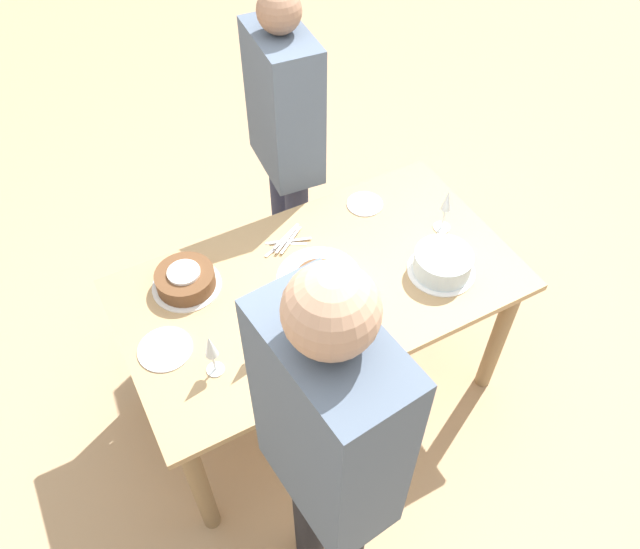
{
  "coord_description": "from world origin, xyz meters",
  "views": [
    {
      "loc": [
        0.74,
        1.37,
        2.61
      ],
      "look_at": [
        0.0,
        0.0,
        0.81
      ],
      "focal_mm": 35.0,
      "sensor_mm": 36.0,
      "label": 1
    }
  ],
  "objects_px": {
    "wine_glass_near": "(258,329)",
    "person_cutting": "(285,130)",
    "cake_front_chocolate": "(185,280)",
    "person_watching": "(328,449)",
    "cake_center_white": "(319,286)",
    "wine_glass_far": "(211,348)",
    "cake_back_decorated": "(443,263)",
    "wine_glass_extra": "(446,204)"
  },
  "relations": [
    {
      "from": "cake_front_chocolate",
      "to": "cake_back_decorated",
      "type": "xyz_separation_m",
      "value": [
        -0.91,
        0.41,
        0.01
      ]
    },
    {
      "from": "cake_center_white",
      "to": "cake_front_chocolate",
      "type": "relative_size",
      "value": 1.34
    },
    {
      "from": "cake_front_chocolate",
      "to": "person_cutting",
      "type": "bearing_deg",
      "value": -144.66
    },
    {
      "from": "wine_glass_far",
      "to": "cake_back_decorated",
      "type": "bearing_deg",
      "value": -179.97
    },
    {
      "from": "cake_back_decorated",
      "to": "wine_glass_extra",
      "type": "height_order",
      "value": "wine_glass_extra"
    },
    {
      "from": "wine_glass_extra",
      "to": "cake_center_white",
      "type": "bearing_deg",
      "value": 6.9
    },
    {
      "from": "wine_glass_extra",
      "to": "person_cutting",
      "type": "height_order",
      "value": "person_cutting"
    },
    {
      "from": "wine_glass_far",
      "to": "person_cutting",
      "type": "bearing_deg",
      "value": -129.06
    },
    {
      "from": "cake_center_white",
      "to": "person_cutting",
      "type": "xyz_separation_m",
      "value": [
        -0.24,
        -0.76,
        0.14
      ]
    },
    {
      "from": "cake_front_chocolate",
      "to": "person_watching",
      "type": "relative_size",
      "value": 0.15
    },
    {
      "from": "cake_center_white",
      "to": "cake_front_chocolate",
      "type": "height_order",
      "value": "cake_center_white"
    },
    {
      "from": "person_cutting",
      "to": "person_watching",
      "type": "bearing_deg",
      "value": -17.18
    },
    {
      "from": "person_cutting",
      "to": "person_watching",
      "type": "xyz_separation_m",
      "value": [
        0.59,
        1.45,
        0.13
      ]
    },
    {
      "from": "wine_glass_near",
      "to": "person_cutting",
      "type": "relative_size",
      "value": 0.13
    },
    {
      "from": "cake_center_white",
      "to": "wine_glass_far",
      "type": "height_order",
      "value": "wine_glass_far"
    },
    {
      "from": "wine_glass_near",
      "to": "person_cutting",
      "type": "bearing_deg",
      "value": -121.42
    },
    {
      "from": "wine_glass_far",
      "to": "person_watching",
      "type": "xyz_separation_m",
      "value": [
        -0.13,
        0.57,
        0.18
      ]
    },
    {
      "from": "cake_back_decorated",
      "to": "person_cutting",
      "type": "relative_size",
      "value": 0.17
    },
    {
      "from": "wine_glass_far",
      "to": "person_watching",
      "type": "bearing_deg",
      "value": 102.56
    },
    {
      "from": "cake_front_chocolate",
      "to": "wine_glass_near",
      "type": "xyz_separation_m",
      "value": [
        -0.12,
        0.42,
        0.1
      ]
    },
    {
      "from": "cake_back_decorated",
      "to": "wine_glass_far",
      "type": "distance_m",
      "value": 0.96
    },
    {
      "from": "wine_glass_near",
      "to": "person_watching",
      "type": "distance_m",
      "value": 0.59
    },
    {
      "from": "person_cutting",
      "to": "cake_back_decorated",
      "type": "bearing_deg",
      "value": 20.2
    },
    {
      "from": "wine_glass_near",
      "to": "wine_glass_far",
      "type": "distance_m",
      "value": 0.17
    },
    {
      "from": "wine_glass_near",
      "to": "person_watching",
      "type": "bearing_deg",
      "value": 85.61
    },
    {
      "from": "person_watching",
      "to": "wine_glass_near",
      "type": "bearing_deg",
      "value": -10.08
    },
    {
      "from": "cake_front_chocolate",
      "to": "wine_glass_extra",
      "type": "xyz_separation_m",
      "value": [
        -1.05,
        0.21,
        0.1
      ]
    },
    {
      "from": "cake_back_decorated",
      "to": "cake_front_chocolate",
      "type": "bearing_deg",
      "value": -24.08
    },
    {
      "from": "cake_front_chocolate",
      "to": "cake_back_decorated",
      "type": "distance_m",
      "value": 0.99
    },
    {
      "from": "cake_center_white",
      "to": "wine_glass_near",
      "type": "relative_size",
      "value": 1.7
    },
    {
      "from": "wine_glass_near",
      "to": "cake_center_white",
      "type": "bearing_deg",
      "value": -156.64
    },
    {
      "from": "wine_glass_extra",
      "to": "person_watching",
      "type": "height_order",
      "value": "person_watching"
    },
    {
      "from": "cake_back_decorated",
      "to": "wine_glass_extra",
      "type": "xyz_separation_m",
      "value": [
        -0.15,
        -0.2,
        0.09
      ]
    },
    {
      "from": "cake_center_white",
      "to": "wine_glass_near",
      "type": "bearing_deg",
      "value": 23.36
    },
    {
      "from": "cake_front_chocolate",
      "to": "person_watching",
      "type": "xyz_separation_m",
      "value": [
        -0.08,
        0.98,
        0.28
      ]
    },
    {
      "from": "cake_center_white",
      "to": "wine_glass_near",
      "type": "height_order",
      "value": "wine_glass_near"
    },
    {
      "from": "wine_glass_far",
      "to": "cake_center_white",
      "type": "bearing_deg",
      "value": -165.6
    },
    {
      "from": "person_watching",
      "to": "cake_center_white",
      "type": "bearing_deg",
      "value": -32.33
    },
    {
      "from": "wine_glass_extra",
      "to": "cake_back_decorated",
      "type": "bearing_deg",
      "value": 53.53
    },
    {
      "from": "cake_center_white",
      "to": "wine_glass_near",
      "type": "xyz_separation_m",
      "value": [
        0.3,
        0.13,
        0.09
      ]
    },
    {
      "from": "cake_back_decorated",
      "to": "wine_glass_extra",
      "type": "relative_size",
      "value": 1.29
    },
    {
      "from": "cake_center_white",
      "to": "cake_front_chocolate",
      "type": "bearing_deg",
      "value": -33.59
    }
  ]
}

